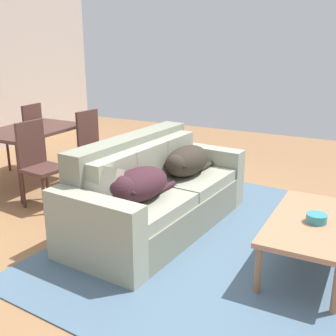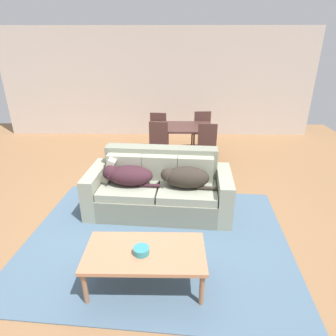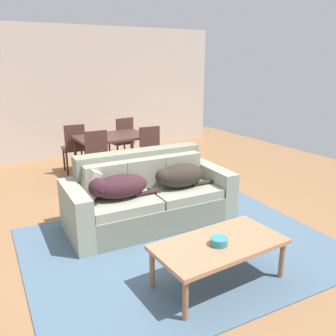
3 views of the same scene
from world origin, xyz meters
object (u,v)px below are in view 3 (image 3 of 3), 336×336
Objects in this scene: dog_on_left_cushion at (118,187)px; throw_pillow_by_left_arm at (88,184)px; dining_chair_near_left at (99,159)px; coffee_table at (219,247)px; dining_table at (112,140)px; dining_chair_far_left at (74,146)px; dog_on_right_cushion at (180,176)px; dining_chair_far_right at (123,139)px; bowl_on_coffee_table at (219,241)px; couch at (148,197)px; dining_chair_near_right at (152,152)px.

dog_on_left_cushion is 2.20× the size of throw_pillow_by_left_arm.
throw_pillow_by_left_arm is 0.39× the size of dining_chair_near_left.
throw_pillow_by_left_arm reaches higher than coffee_table.
dining_chair_far_left reaches higher than dining_table.
dining_table is at bearing 93.89° from dog_on_right_cushion.
dining_chair_near_left is (-0.48, -0.58, -0.15)m from dining_table.
dining_chair_far_right reaches higher than dining_chair_far_left.
throw_pillow_by_left_arm is at bearing 112.01° from coffee_table.
coffee_table is at bearing 46.42° from bowl_on_coffee_table.
couch is 13.26× the size of bowl_on_coffee_table.
couch is 0.53m from dog_on_left_cushion.
dog_on_left_cushion is 1.49m from bowl_on_coffee_table.
coffee_table is (0.37, -1.41, -0.23)m from dog_on_left_cushion.
dining_chair_near_left reaches higher than dog_on_right_cushion.
dining_chair_near_left reaches higher than dining_chair_far_right.
throw_pillow_by_left_arm is at bearing 170.24° from dog_on_right_cushion.
throw_pillow_by_left_arm is 2.21m from dining_table.
dining_chair_near_right is (0.96, 2.92, 0.06)m from bowl_on_coffee_table.
dining_chair_far_left is (0.63, 2.45, -0.12)m from throw_pillow_by_left_arm.
dining_table is 0.71m from dining_chair_far_right.
dog_on_left_cushion is at bearing -124.01° from dining_chair_near_right.
bowl_on_coffee_table is at bearing -72.29° from dog_on_left_cushion.
dining_chair_far_left is at bearing 97.00° from dining_chair_near_left.
dining_chair_far_right is at bearing -174.23° from dining_chair_far_left.
dog_on_right_cushion is at bearing 70.50° from bowl_on_coffee_table.
dining_table is at bearing 83.42° from couch.
dining_table is 0.79m from dining_chair_near_right.
dining_chair_near_right is 1.16m from dining_chair_far_right.
coffee_table is 4.15m from dining_chair_far_right.
dog_on_left_cushion is 2.27m from dining_table.
dining_chair_near_right is at bearing 86.32° from dining_chair_far_right.
dog_on_left_cushion is 0.68× the size of coffee_table.
dining_chair_near_left reaches higher than dining_chair_near_right.
dining_chair_near_right is (0.45, -0.63, -0.15)m from dining_table.
coffee_table is at bearing -88.73° from couch.
throw_pillow_by_left_arm reaches higher than dog_on_right_cushion.
dining_chair_far_left reaches higher than couch.
dog_on_left_cushion is at bearing 179.35° from dog_on_right_cushion.
coffee_table is 3.03m from dining_chair_near_right.
dining_chair_far_left is at bearing 97.03° from couch.
dog_on_left_cushion is 2.68m from dining_chair_far_left.
throw_pillow_by_left_arm is 1.47m from dining_chair_near_left.
dining_chair_near_right reaches higher than dining_chair_far_left.
dog_on_right_cushion is at bearing -68.09° from dining_chair_near_left.
dining_chair_far_left is (0.00, 4.10, 0.05)m from bowl_on_coffee_table.
dining_chair_near_right is at bearing 52.96° from dog_on_left_cushion.
dog_on_left_cushion is 1.57m from dining_chair_near_left.
couch is 2.57m from dining_chair_far_left.
dog_on_right_cushion is at bearing -0.65° from dog_on_left_cushion.
dining_chair_far_left is at bearing 104.51° from dog_on_right_cushion.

